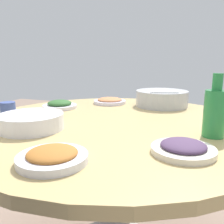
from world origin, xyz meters
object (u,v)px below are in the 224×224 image
dish_stirfry (52,156)px  dish_eggplant (183,148)px  tea_cup_near (8,109)px  rice_bowl (162,98)px  round_dining_table (115,149)px  soup_bowl (31,122)px  green_bottle (215,112)px  dish_greens (60,105)px  dish_tofu_braise (110,101)px

dish_stirfry → dish_eggplant: bearing=-60.0°
tea_cup_near → dish_eggplant: bearing=-104.1°
rice_bowl → dish_eggplant: size_ratio=1.59×
round_dining_table → soup_bowl: 0.41m
green_bottle → dish_greens: bearing=72.0°
soup_bowl → tea_cup_near: size_ratio=3.54×
green_bottle → rice_bowl: bearing=26.8°
round_dining_table → green_bottle: green_bottle is taller
dish_stirfry → green_bottle: (0.40, -0.43, 0.08)m
soup_bowl → dish_greens: bearing=17.0°
tea_cup_near → dish_tofu_braise: bearing=-36.4°
dish_greens → green_bottle: size_ratio=0.86×
soup_bowl → rice_bowl: bearing=-31.9°
dish_stirfry → dish_tofu_braise: dish_stirfry is taller
soup_bowl → dish_tofu_braise: (0.66, -0.09, -0.01)m
dish_eggplant → dish_tofu_braise: (0.71, 0.50, 0.00)m
dish_eggplant → dish_tofu_braise: size_ratio=0.94×
rice_bowl → dish_tofu_braise: bearing=93.8°
dish_tofu_braise → dish_eggplant: bearing=-144.8°
dish_stirfry → green_bottle: green_bottle is taller
dish_eggplant → tea_cup_near: size_ratio=2.62×
dish_greens → tea_cup_near: 0.29m
dish_eggplant → tea_cup_near: tea_cup_near is taller
round_dining_table → dish_stirfry: size_ratio=6.78×
dish_stirfry → dish_tofu_braise: (0.90, 0.17, -0.00)m
soup_bowl → dish_greens: (0.42, 0.13, -0.01)m
tea_cup_near → soup_bowl: bearing=-121.2°
dish_tofu_braise → green_bottle: bearing=-130.4°
dish_greens → tea_cup_near: bearing=150.6°
dish_stirfry → dish_tofu_braise: bearing=10.6°
round_dining_table → rice_bowl: rice_bowl is taller
rice_bowl → tea_cup_near: 0.86m
rice_bowl → dish_tofu_braise: size_ratio=1.50×
dish_stirfry → dish_greens: bearing=30.5°
dish_eggplant → tea_cup_near: bearing=75.9°
soup_bowl → dish_stirfry: size_ratio=1.34×
green_bottle → tea_cup_near: size_ratio=3.11×
dish_tofu_braise → rice_bowl: bearing=-86.2°
dish_stirfry → dish_greens: dish_greens is taller
round_dining_table → green_bottle: (-0.10, -0.42, 0.23)m
dish_greens → tea_cup_near: tea_cup_near is taller
soup_bowl → dish_stirfry: (-0.25, -0.26, -0.01)m
soup_bowl → dish_stirfry: bearing=-133.2°
dish_stirfry → tea_cup_near: size_ratio=2.64×
green_bottle → dish_tofu_braise: bearing=49.6°
round_dining_table → green_bottle: bearing=-103.0°
rice_bowl → dish_eggplant: rice_bowl is taller
round_dining_table → dish_greens: size_ratio=6.73×
round_dining_table → rice_bowl: size_ratio=4.30×
rice_bowl → soup_bowl: 0.80m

